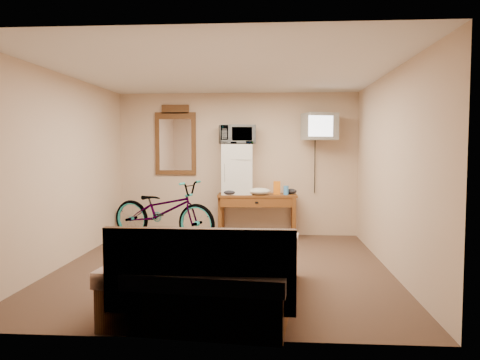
{
  "coord_description": "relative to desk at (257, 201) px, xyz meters",
  "views": [
    {
      "loc": [
        0.63,
        -5.94,
        1.55
      ],
      "look_at": [
        0.15,
        0.85,
        1.07
      ],
      "focal_mm": 35.0,
      "sensor_mm": 36.0,
      "label": 1
    }
  ],
  "objects": [
    {
      "name": "cloth_cream",
      "position": [
        0.04,
        -0.1,
        0.18
      ],
      "size": [
        0.39,
        0.3,
        0.12
      ],
      "primitive_type": "ellipsoid",
      "color": "white",
      "rests_on": "desk"
    },
    {
      "name": "crt_television",
      "position": [
        1.04,
        0.02,
        1.27
      ],
      "size": [
        0.62,
        0.66,
        0.45
      ],
      "color": "black",
      "rests_on": "room"
    },
    {
      "name": "cloth_dark_a",
      "position": [
        -0.46,
        -0.15,
        0.17
      ],
      "size": [
        0.25,
        0.18,
        0.09
      ],
      "primitive_type": "ellipsoid",
      "color": "black",
      "rests_on": "desk"
    },
    {
      "name": "bed",
      "position": [
        -0.32,
        -3.37,
        -0.34
      ],
      "size": [
        1.81,
        2.28,
        0.9
      ],
      "color": "brown",
      "rests_on": "floor"
    },
    {
      "name": "bicycle",
      "position": [
        -1.54,
        -0.36,
        -0.13
      ],
      "size": [
        2.03,
        1.26,
        1.01
      ],
      "primitive_type": "imported",
      "rotation": [
        0.0,
        0.0,
        1.24
      ],
      "color": "black",
      "rests_on": "floor"
    },
    {
      "name": "wall_mirror",
      "position": [
        -1.46,
        0.27,
        1.03
      ],
      "size": [
        0.73,
        0.04,
        1.23
      ],
      "color": "brown",
      "rests_on": "room"
    },
    {
      "name": "room",
      "position": [
        -0.37,
        -2.0,
        0.62
      ],
      "size": [
        4.6,
        4.64,
        2.5
      ],
      "color": "#402B20",
      "rests_on": "ground"
    },
    {
      "name": "microwave",
      "position": [
        -0.35,
        0.05,
        1.14
      ],
      "size": [
        0.66,
        0.51,
        0.33
      ],
      "primitive_type": "imported",
      "rotation": [
        0.0,
        0.0,
        0.2
      ],
      "color": "silver",
      "rests_on": "mini_fridge"
    },
    {
      "name": "desk",
      "position": [
        0.0,
        0.0,
        0.0
      ],
      "size": [
        1.37,
        0.58,
        0.75
      ],
      "color": "brown",
      "rests_on": "floor"
    },
    {
      "name": "blue_cup",
      "position": [
        0.49,
        -0.04,
        0.2
      ],
      "size": [
        0.09,
        0.09,
        0.15
      ],
      "primitive_type": "cylinder",
      "color": "#4291E1",
      "rests_on": "desk"
    },
    {
      "name": "mini_fridge",
      "position": [
        -0.35,
        0.05,
        0.55
      ],
      "size": [
        0.55,
        0.53,
        0.85
      ],
      "color": "silver",
      "rests_on": "desk"
    },
    {
      "name": "snack_bag",
      "position": [
        0.33,
        -0.0,
        0.23
      ],
      "size": [
        0.12,
        0.08,
        0.23
      ],
      "primitive_type": "cube",
      "rotation": [
        0.0,
        0.0,
        0.12
      ],
      "color": "orange",
      "rests_on": "desk"
    },
    {
      "name": "cloth_dark_b",
      "position": [
        0.58,
        0.1,
        0.17
      ],
      "size": [
        0.2,
        0.16,
        0.09
      ],
      "primitive_type": "ellipsoid",
      "color": "black",
      "rests_on": "desk"
    }
  ]
}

